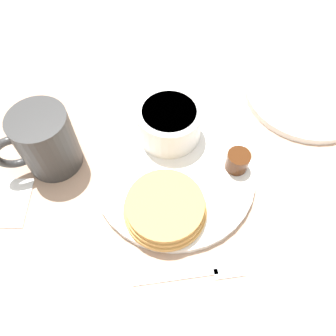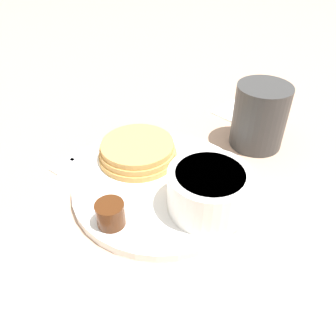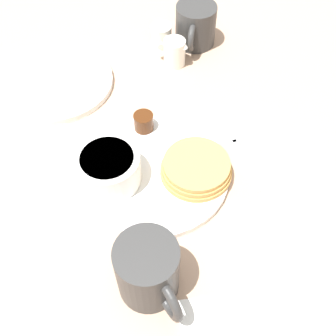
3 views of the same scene
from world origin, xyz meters
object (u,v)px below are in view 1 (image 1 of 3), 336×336
(bowl, at_px, (167,122))
(fork, at_px, (200,273))
(plate, at_px, (173,174))
(coffee_mug, at_px, (43,142))

(bowl, relative_size, fork, 0.69)
(plate, relative_size, bowl, 2.41)
(plate, xyz_separation_m, coffee_mug, (-0.19, 0.02, 0.04))
(plate, bearing_deg, fork, -74.44)
(coffee_mug, bearing_deg, bowl, 16.20)
(bowl, height_order, fork, bowl)
(plate, xyz_separation_m, bowl, (-0.01, 0.07, 0.04))
(bowl, xyz_separation_m, fork, (0.05, -0.22, -0.04))
(plate, distance_m, fork, 0.15)
(plate, height_order, bowl, bowl)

